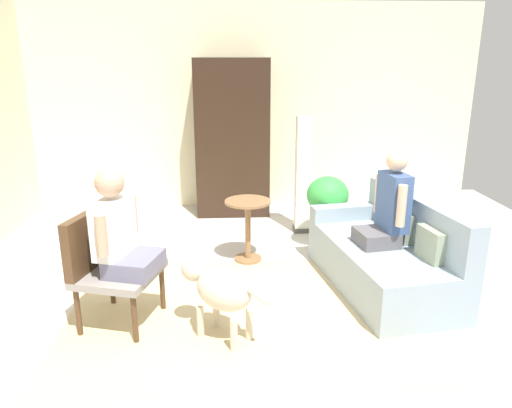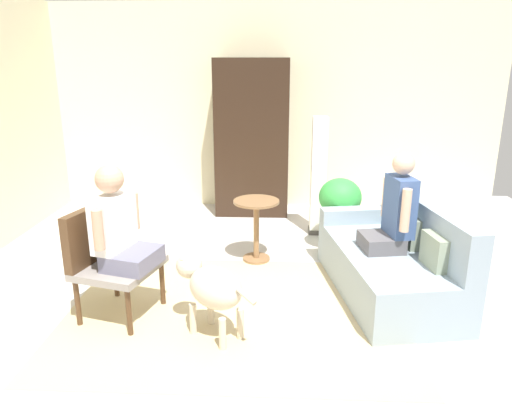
% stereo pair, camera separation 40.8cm
% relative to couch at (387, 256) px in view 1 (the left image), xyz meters
% --- Properties ---
extents(ground_plane, '(7.67, 7.67, 0.00)m').
position_rel_couch_xyz_m(ground_plane, '(-1.23, -0.44, -0.30)').
color(ground_plane, beige).
extents(back_wall, '(6.60, 0.12, 2.85)m').
position_rel_couch_xyz_m(back_wall, '(-1.23, 2.81, 1.12)').
color(back_wall, beige).
rests_on(back_wall, ground).
extents(area_rug, '(2.86, 2.16, 0.01)m').
position_rel_couch_xyz_m(area_rug, '(-1.43, -0.46, -0.30)').
color(area_rug, '#C6B284').
rests_on(area_rug, ground).
extents(couch, '(1.13, 1.82, 0.86)m').
position_rel_couch_xyz_m(couch, '(0.00, 0.00, 0.00)').
color(couch, '#8EA0AD').
rests_on(couch, ground).
extents(armchair, '(0.72, 0.76, 0.93)m').
position_rel_couch_xyz_m(armchair, '(-2.49, -0.50, 0.24)').
color(armchair, '#4C331E').
rests_on(armchair, ground).
extents(person_on_couch, '(0.46, 0.50, 0.88)m').
position_rel_couch_xyz_m(person_on_couch, '(-0.03, -0.02, 0.49)').
color(person_on_couch, '#59565A').
extents(person_on_armchair, '(0.53, 0.56, 0.83)m').
position_rel_couch_xyz_m(person_on_armchair, '(-2.34, -0.54, 0.49)').
color(person_on_armchair, slate).
extents(round_end_table, '(0.48, 0.48, 0.67)m').
position_rel_couch_xyz_m(round_end_table, '(-1.29, 0.67, 0.13)').
color(round_end_table, olive).
rests_on(round_end_table, ground).
extents(dog, '(0.66, 0.56, 0.65)m').
position_rel_couch_xyz_m(dog, '(-1.57, -0.80, 0.11)').
color(dog, beige).
rests_on(dog, ground).
extents(potted_plant, '(0.47, 0.47, 0.84)m').
position_rel_couch_xyz_m(potted_plant, '(-0.37, 1.01, 0.21)').
color(potted_plant, beige).
rests_on(potted_plant, ground).
extents(column_lamp, '(0.20, 0.20, 1.45)m').
position_rel_couch_xyz_m(column_lamp, '(-0.57, 1.56, 0.41)').
color(column_lamp, '#4C4742').
rests_on(column_lamp, ground).
extents(armoire_cabinet, '(0.99, 0.56, 2.11)m').
position_rel_couch_xyz_m(armoire_cabinet, '(-1.43, 2.40, 0.75)').
color(armoire_cabinet, black).
rests_on(armoire_cabinet, ground).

